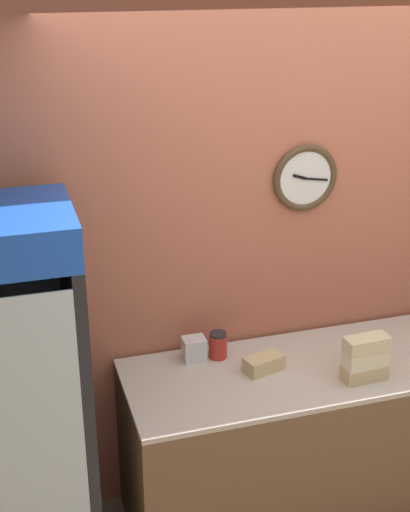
# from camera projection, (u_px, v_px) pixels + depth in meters

# --- Properties ---
(wall_back) EXTENTS (5.20, 0.09, 2.70)m
(wall_back) POSITION_uv_depth(u_px,v_px,m) (301.00, 245.00, 3.63)
(wall_back) COLOR #B7664C
(wall_back) RESTS_ON ground_plane
(prep_counter) EXTENTS (2.00, 0.67, 0.88)m
(prep_counter) POSITION_uv_depth(u_px,v_px,m) (322.00, 437.00, 3.65)
(prep_counter) COLOR brown
(prep_counter) RESTS_ON ground_plane
(beverage_cooler) EXTENTS (0.67, 0.65, 1.82)m
(beverage_cooler) POSITION_uv_depth(u_px,v_px,m) (6.00, 388.00, 3.08)
(beverage_cooler) COLOR black
(beverage_cooler) RESTS_ON ground_plane
(sandwich_stack_bottom) EXTENTS (0.21, 0.10, 0.07)m
(sandwich_stack_bottom) POSITION_uv_depth(u_px,v_px,m) (364.00, 372.00, 3.33)
(sandwich_stack_bottom) COLOR tan
(sandwich_stack_bottom) RESTS_ON prep_counter
(sandwich_stack_middle) EXTENTS (0.22, 0.11, 0.07)m
(sandwich_stack_middle) POSITION_uv_depth(u_px,v_px,m) (365.00, 358.00, 3.30)
(sandwich_stack_middle) COLOR beige
(sandwich_stack_middle) RESTS_ON sandwich_stack_bottom
(sandwich_stack_top) EXTENTS (0.21, 0.10, 0.07)m
(sandwich_stack_top) POSITION_uv_depth(u_px,v_px,m) (367.00, 344.00, 3.27)
(sandwich_stack_top) COLOR beige
(sandwich_stack_top) RESTS_ON sandwich_stack_middle
(sandwich_flat_left) EXTENTS (0.21, 0.15, 0.08)m
(sandwich_flat_left) POSITION_uv_depth(u_px,v_px,m) (264.00, 363.00, 3.40)
(sandwich_flat_left) COLOR tan
(sandwich_flat_left) RESTS_ON prep_counter
(condiment_jar) EXTENTS (0.09, 0.09, 0.14)m
(condiment_jar) POSITION_uv_depth(u_px,v_px,m) (218.00, 345.00, 3.50)
(condiment_jar) COLOR #B72D23
(condiment_jar) RESTS_ON prep_counter
(napkin_dispenser) EXTENTS (0.11, 0.09, 0.12)m
(napkin_dispenser) POSITION_uv_depth(u_px,v_px,m) (194.00, 349.00, 3.48)
(napkin_dispenser) COLOR silver
(napkin_dispenser) RESTS_ON prep_counter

